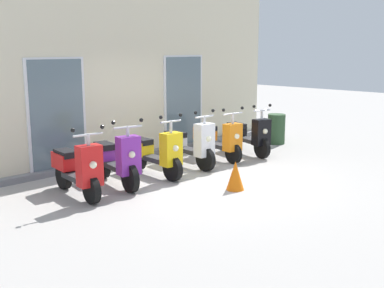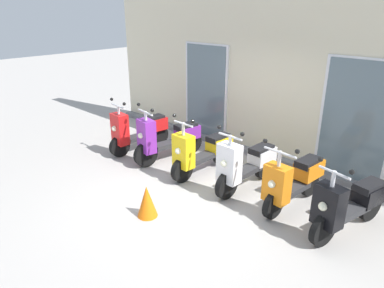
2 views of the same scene
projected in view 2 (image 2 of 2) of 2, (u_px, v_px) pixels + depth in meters
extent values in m
plane|color=#A8A39E|center=(190.00, 198.00, 6.03)|extent=(40.00, 40.00, 0.00)
cube|color=beige|center=(277.00, 61.00, 7.04)|extent=(9.41, 0.30, 4.11)
cube|color=slate|center=(263.00, 156.00, 7.60)|extent=(9.41, 0.20, 0.12)
cube|color=silver|center=(206.00, 93.00, 8.34)|extent=(1.27, 0.04, 2.30)
cube|color=slate|center=(205.00, 93.00, 8.33)|extent=(1.15, 0.02, 2.22)
cube|color=silver|center=(355.00, 124.00, 6.16)|extent=(1.27, 0.04, 2.30)
cube|color=slate|center=(354.00, 124.00, 6.15)|extent=(1.15, 0.02, 2.22)
cylinder|color=black|center=(120.00, 146.00, 7.63)|extent=(0.16, 0.47, 0.46)
cylinder|color=black|center=(159.00, 135.00, 8.29)|extent=(0.16, 0.47, 0.46)
cube|color=#2D2D30|center=(140.00, 137.00, 7.92)|extent=(0.33, 0.68, 0.09)
cube|color=red|center=(120.00, 129.00, 7.51)|extent=(0.40, 0.28, 0.67)
sphere|color=#F2EFCC|center=(114.00, 129.00, 7.42)|extent=(0.12, 0.12, 0.12)
cube|color=red|center=(155.00, 124.00, 8.11)|extent=(0.35, 0.55, 0.28)
cube|color=black|center=(154.00, 118.00, 8.04)|extent=(0.31, 0.50, 0.11)
cylinder|color=silver|center=(118.00, 110.00, 7.36)|extent=(0.06, 0.06, 0.21)
cylinder|color=silver|center=(118.00, 106.00, 7.33)|extent=(0.51, 0.09, 0.04)
sphere|color=black|center=(124.00, 104.00, 7.11)|extent=(0.07, 0.07, 0.07)
sphere|color=black|center=(112.00, 99.00, 7.47)|extent=(0.07, 0.07, 0.07)
cylinder|color=black|center=(146.00, 155.00, 7.14)|extent=(0.20, 0.53, 0.51)
cylinder|color=black|center=(191.00, 142.00, 7.78)|extent=(0.20, 0.53, 0.51)
cube|color=#2D2D30|center=(169.00, 144.00, 7.43)|extent=(0.38, 0.75, 0.09)
cube|color=purple|center=(147.00, 136.00, 7.02)|extent=(0.42, 0.30, 0.67)
sphere|color=#F2EFCC|center=(141.00, 136.00, 6.93)|extent=(0.12, 0.12, 0.12)
cube|color=purple|center=(187.00, 132.00, 7.63)|extent=(0.39, 0.57, 0.28)
cube|color=black|center=(186.00, 126.00, 7.56)|extent=(0.34, 0.52, 0.11)
cylinder|color=silver|center=(146.00, 116.00, 6.86)|extent=(0.06, 0.06, 0.20)
cylinder|color=silver|center=(145.00, 112.00, 6.84)|extent=(0.53, 0.13, 0.04)
sphere|color=black|center=(152.00, 110.00, 6.60)|extent=(0.07, 0.07, 0.07)
sphere|color=black|center=(138.00, 104.00, 7.00)|extent=(0.07, 0.07, 0.07)
cylinder|color=black|center=(182.00, 170.00, 6.52)|extent=(0.14, 0.48, 0.47)
cylinder|color=black|center=(222.00, 154.00, 7.25)|extent=(0.14, 0.48, 0.47)
cube|color=#2D2D30|center=(203.00, 157.00, 6.85)|extent=(0.30, 0.71, 0.09)
cube|color=yellow|center=(184.00, 151.00, 6.41)|extent=(0.39, 0.26, 0.62)
sphere|color=#F2EFCC|center=(178.00, 151.00, 6.31)|extent=(0.12, 0.12, 0.12)
cube|color=yellow|center=(219.00, 144.00, 7.09)|extent=(0.33, 0.54, 0.28)
cube|color=black|center=(218.00, 138.00, 7.02)|extent=(0.29, 0.49, 0.11)
cylinder|color=silver|center=(183.00, 129.00, 6.25)|extent=(0.06, 0.06, 0.25)
cylinder|color=silver|center=(183.00, 124.00, 6.21)|extent=(0.47, 0.06, 0.04)
sphere|color=black|center=(193.00, 121.00, 6.02)|extent=(0.07, 0.07, 0.07)
sphere|color=black|center=(174.00, 116.00, 6.33)|extent=(0.07, 0.07, 0.07)
cylinder|color=black|center=(227.00, 185.00, 5.95)|extent=(0.13, 0.50, 0.49)
cylinder|color=black|center=(264.00, 166.00, 6.66)|extent=(0.13, 0.50, 0.49)
cube|color=#2D2D30|center=(247.00, 170.00, 6.27)|extent=(0.30, 0.69, 0.09)
cube|color=white|center=(229.00, 163.00, 5.83)|extent=(0.39, 0.26, 0.67)
sphere|color=#F2EFCC|center=(224.00, 163.00, 5.73)|extent=(0.12, 0.12, 0.12)
cube|color=white|center=(262.00, 156.00, 6.50)|extent=(0.33, 0.54, 0.28)
cube|color=black|center=(261.00, 149.00, 6.42)|extent=(0.29, 0.49, 0.11)
cylinder|color=silver|center=(230.00, 140.00, 5.68)|extent=(0.06, 0.06, 0.18)
cylinder|color=silver|center=(230.00, 136.00, 5.65)|extent=(0.48, 0.06, 0.04)
sphere|color=black|center=(242.00, 134.00, 5.46)|extent=(0.07, 0.07, 0.07)
sphere|color=black|center=(219.00, 127.00, 5.78)|extent=(0.07, 0.07, 0.07)
cylinder|color=black|center=(273.00, 205.00, 5.40)|extent=(0.14, 0.45, 0.45)
cylinder|color=black|center=(310.00, 184.00, 6.05)|extent=(0.14, 0.45, 0.45)
cube|color=#2D2D30|center=(293.00, 188.00, 5.69)|extent=(0.32, 0.67, 0.09)
cube|color=orange|center=(277.00, 184.00, 5.30)|extent=(0.40, 0.28, 0.59)
sphere|color=#F2EFCC|center=(272.00, 184.00, 5.20)|extent=(0.12, 0.12, 0.12)
cube|color=orange|center=(309.00, 169.00, 5.87)|extent=(0.35, 0.55, 0.28)
cube|color=black|center=(309.00, 162.00, 5.80)|extent=(0.31, 0.50, 0.11)
cylinder|color=silver|center=(279.00, 159.00, 5.15)|extent=(0.06, 0.06, 0.26)
cylinder|color=silver|center=(280.00, 152.00, 5.11)|extent=(0.55, 0.09, 0.04)
sphere|color=black|center=(297.00, 152.00, 4.88)|extent=(0.07, 0.07, 0.07)
sphere|color=black|center=(265.00, 141.00, 5.26)|extent=(0.07, 0.07, 0.07)
cylinder|color=black|center=(323.00, 229.00, 4.77)|extent=(0.21, 0.50, 0.49)
cylinder|color=black|center=(370.00, 205.00, 5.35)|extent=(0.21, 0.50, 0.49)
cube|color=#2D2D30|center=(349.00, 211.00, 5.02)|extent=(0.42, 0.74, 0.09)
cube|color=black|center=(329.00, 206.00, 4.66)|extent=(0.43, 0.32, 0.59)
sphere|color=#F2EFCC|center=(323.00, 206.00, 4.58)|extent=(0.12, 0.12, 0.12)
cube|color=black|center=(369.00, 193.00, 5.21)|extent=(0.42, 0.58, 0.28)
cube|color=black|center=(370.00, 186.00, 5.14)|extent=(0.37, 0.53, 0.11)
cylinder|color=silver|center=(333.00, 179.00, 4.52)|extent=(0.06, 0.06, 0.24)
cylinder|color=silver|center=(334.00, 172.00, 4.48)|extent=(0.45, 0.14, 0.04)
sphere|color=black|center=(352.00, 172.00, 4.26)|extent=(0.07, 0.07, 0.07)
sphere|color=black|center=(320.00, 159.00, 4.62)|extent=(0.07, 0.07, 0.07)
cone|color=orange|center=(147.00, 201.00, 5.43)|extent=(0.32, 0.32, 0.52)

